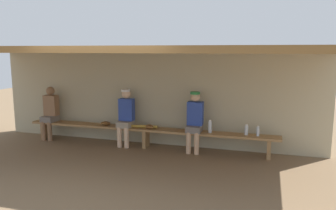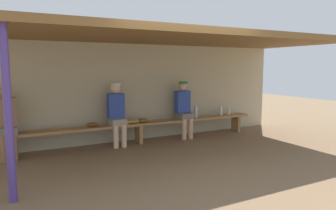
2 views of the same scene
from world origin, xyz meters
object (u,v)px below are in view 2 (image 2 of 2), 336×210
(water_bottle_green, at_px, (221,111))
(player_rightmost, at_px, (117,111))
(water_bottle_clear, at_px, (196,112))
(baseball_bat, at_px, (134,122))
(baseball_glove_worn, at_px, (92,125))
(player_shirtless_tan, at_px, (7,120))
(water_bottle_orange, at_px, (229,111))
(support_post, at_px, (8,115))
(baseball_glove_tan, at_px, (143,120))
(player_leftmost, at_px, (184,107))
(bench, at_px, (139,126))

(water_bottle_green, bearing_deg, player_rightmost, -179.59)
(water_bottle_clear, xyz_separation_m, baseball_bat, (-1.61, 0.00, -0.10))
(water_bottle_clear, height_order, baseball_glove_worn, water_bottle_clear)
(player_shirtless_tan, distance_m, water_bottle_orange, 5.10)
(support_post, distance_m, player_rightmost, 2.97)
(player_rightmost, height_order, player_shirtless_tan, player_rightmost)
(baseball_glove_tan, bearing_deg, player_leftmost, -123.93)
(water_bottle_green, xyz_separation_m, baseball_glove_worn, (-3.30, -0.02, -0.06))
(player_shirtless_tan, height_order, baseball_glove_tan, player_shirtless_tan)
(baseball_glove_worn, bearing_deg, player_leftmost, 2.76)
(water_bottle_clear, bearing_deg, water_bottle_green, 1.97)
(player_rightmost, height_order, water_bottle_orange, player_rightmost)
(player_leftmost, bearing_deg, support_post, -150.48)
(support_post, bearing_deg, player_shirtless_tan, 90.47)
(water_bottle_green, distance_m, baseball_glove_worn, 3.30)
(water_bottle_green, distance_m, water_bottle_clear, 0.78)
(water_bottle_clear, bearing_deg, baseball_glove_tan, -179.33)
(player_shirtless_tan, relative_size, water_bottle_clear, 4.76)
(player_shirtless_tan, xyz_separation_m, water_bottle_orange, (5.09, 0.00, -0.17))
(player_shirtless_tan, bearing_deg, baseball_glove_worn, -0.11)
(support_post, distance_m, baseball_glove_tan, 3.43)
(water_bottle_clear, distance_m, baseball_glove_tan, 1.41)
(bench, bearing_deg, water_bottle_green, 0.59)
(bench, relative_size, baseball_bat, 7.68)
(player_leftmost, relative_size, water_bottle_orange, 6.24)
(baseball_bat, bearing_deg, player_leftmost, -5.71)
(player_rightmost, bearing_deg, baseball_bat, -0.52)
(bench, bearing_deg, baseball_glove_tan, -11.76)
(baseball_glove_worn, bearing_deg, baseball_bat, 2.67)
(support_post, xyz_separation_m, bench, (2.56, 2.10, -0.71))
(bench, distance_m, baseball_glove_worn, 1.04)
(baseball_glove_tan, bearing_deg, water_bottle_clear, -124.52)
(player_shirtless_tan, bearing_deg, bench, -0.07)
(bench, bearing_deg, water_bottle_clear, -0.13)
(bench, height_order, water_bottle_orange, water_bottle_orange)
(baseball_glove_tan, bearing_deg, player_shirtless_tan, 54.32)
(player_leftmost, bearing_deg, player_rightmost, 180.00)
(water_bottle_green, bearing_deg, support_post, -156.29)
(baseball_glove_tan, bearing_deg, player_rightmost, 52.57)
(baseball_glove_worn, bearing_deg, player_shirtless_tan, -177.43)
(baseball_glove_worn, height_order, baseball_bat, baseball_glove_worn)
(support_post, distance_m, player_shirtless_tan, 2.14)
(player_leftmost, distance_m, water_bottle_clear, 0.38)
(player_rightmost, height_order, baseball_glove_worn, player_rightmost)
(player_rightmost, height_order, baseball_bat, player_rightmost)
(player_leftmost, xyz_separation_m, water_bottle_clear, (0.35, -0.01, -0.15))
(support_post, distance_m, bench, 3.39)
(bench, height_order, water_bottle_clear, water_bottle_clear)
(player_leftmost, height_order, baseball_bat, player_leftmost)
(support_post, height_order, water_bottle_clear, support_post)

